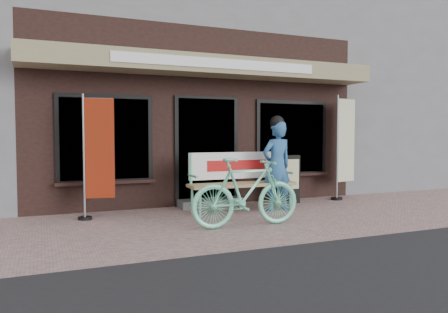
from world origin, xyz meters
name	(u,v)px	position (x,y,z in m)	size (l,w,h in m)	color
ground	(250,223)	(0.00, 0.00, 0.00)	(70.00, 70.00, 0.00)	#A7847F
storefront	(167,75)	(0.00, 4.96, 2.99)	(7.00, 6.77, 6.00)	black
neighbor_right_near	(399,95)	(8.50, 5.50, 2.80)	(10.00, 7.00, 5.60)	slate
bench	(240,177)	(0.33, 1.10, 0.64)	(2.03, 0.56, 1.10)	#6ED6AB
person	(277,164)	(0.98, 0.84, 0.88)	(0.65, 0.47, 1.79)	#2B5E96
bicycle	(246,192)	(-0.17, -0.23, 0.54)	(0.51, 1.79, 1.08)	#6ED6AB
nobori_red	(97,155)	(-2.23, 1.28, 1.09)	(0.63, 0.28, 2.11)	gray
nobori_cream	(344,146)	(3.09, 1.55, 1.18)	(0.68, 0.29, 2.29)	gray
menu_stand	(288,179)	(1.62, 1.49, 0.51)	(0.51, 0.17, 1.00)	black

